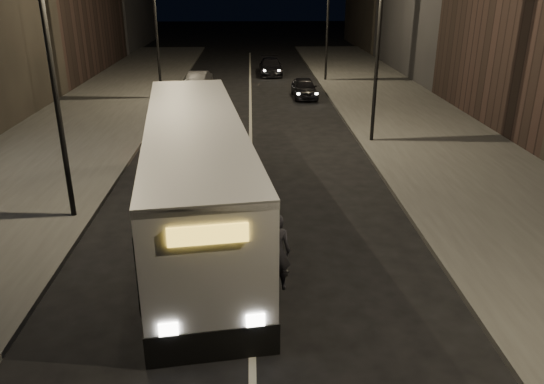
{
  "coord_description": "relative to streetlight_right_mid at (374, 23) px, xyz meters",
  "views": [
    {
      "loc": [
        0.05,
        -11.5,
        7.07
      ],
      "look_at": [
        0.6,
        2.35,
        1.5
      ],
      "focal_mm": 35.0,
      "sensor_mm": 36.0,
      "label": 1
    }
  ],
  "objects": [
    {
      "name": "ground",
      "position": [
        -5.33,
        -12.0,
        -5.36
      ],
      "size": [
        180.0,
        180.0,
        0.0
      ],
      "primitive_type": "plane",
      "color": "black",
      "rests_on": "ground"
    },
    {
      "name": "car_near",
      "position": [
        -1.87,
        10.34,
        -4.74
      ],
      "size": [
        1.58,
        3.68,
        1.24
      ],
      "primitive_type": "imported",
      "rotation": [
        0.0,
        0.0,
        0.03
      ],
      "color": "black",
      "rests_on": "ground"
    },
    {
      "name": "cyclist_on_bicycle",
      "position": [
        -4.77,
        -12.73,
        -4.6
      ],
      "size": [
        0.87,
        2.04,
        2.29
      ],
      "rotation": [
        0.0,
        0.0,
        -0.09
      ],
      "color": "black",
      "rests_on": "ground"
    },
    {
      "name": "car_mid",
      "position": [
        -8.86,
        13.82,
        -4.75
      ],
      "size": [
        1.63,
        3.84,
        1.23
      ],
      "primitive_type": "imported",
      "rotation": [
        0.0,
        0.0,
        3.05
      ],
      "color": "#3C3C3F",
      "rests_on": "ground"
    },
    {
      "name": "car_far",
      "position": [
        -3.68,
        19.25,
        -4.72
      ],
      "size": [
        1.81,
        4.41,
        1.28
      ],
      "primitive_type": "imported",
      "rotation": [
        0.0,
        0.0,
        0.0
      ],
      "color": "black",
      "rests_on": "ground"
    },
    {
      "name": "streetlight_right_mid",
      "position": [
        0.0,
        0.0,
        0.0
      ],
      "size": [
        1.2,
        0.44,
        8.12
      ],
      "color": "black",
      "rests_on": "sidewalk_right"
    },
    {
      "name": "sidewalk_left",
      "position": [
        -13.83,
        2.0,
        -5.28
      ],
      "size": [
        7.0,
        70.0,
        0.16
      ],
      "primitive_type": "cube",
      "color": "#393836",
      "rests_on": "ground"
    },
    {
      "name": "streetlight_left_far",
      "position": [
        -10.66,
        10.0,
        0.0
      ],
      "size": [
        1.2,
        0.44,
        8.12
      ],
      "color": "black",
      "rests_on": "sidewalk_left"
    },
    {
      "name": "streetlight_left_near",
      "position": [
        -10.66,
        -8.0,
        0.0
      ],
      "size": [
        1.2,
        0.44,
        8.12
      ],
      "color": "black",
      "rests_on": "sidewalk_left"
    },
    {
      "name": "sidewalk_right",
      "position": [
        3.17,
        2.0,
        -5.28
      ],
      "size": [
        7.0,
        70.0,
        0.16
      ],
      "primitive_type": "cube",
      "color": "#393836",
      "rests_on": "ground"
    },
    {
      "name": "streetlight_right_far",
      "position": [
        0.0,
        16.0,
        0.0
      ],
      "size": [
        1.2,
        0.44,
        8.12
      ],
      "color": "black",
      "rests_on": "sidewalk_right"
    },
    {
      "name": "city_bus",
      "position": [
        -6.93,
        -8.71,
        -3.52
      ],
      "size": [
        4.3,
        12.79,
        3.39
      ],
      "rotation": [
        0.0,
        0.0,
        0.13
      ],
      "color": "white",
      "rests_on": "ground"
    }
  ]
}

